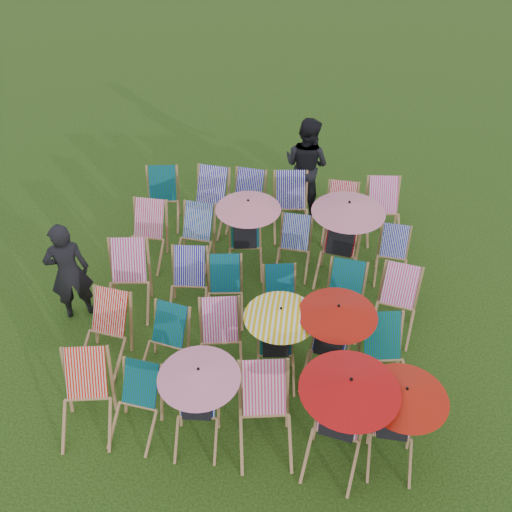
# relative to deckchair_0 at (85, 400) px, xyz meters

# --- Properties ---
(ground) EXTENTS (100.00, 100.00, 0.00)m
(ground) POSITION_rel_deckchair_0_xyz_m (1.91, 2.21, -0.49)
(ground) COLOR black
(ground) RESTS_ON ground
(deckchair_0) EXTENTS (0.81, 1.01, 0.99)m
(deckchair_0) POSITION_rel_deckchair_0_xyz_m (0.00, 0.00, 0.00)
(deckchair_0) COLOR #A7784E
(deckchair_0) RESTS_ON ground
(deckchair_1) EXTENTS (0.66, 0.86, 0.87)m
(deckchair_1) POSITION_rel_deckchair_0_xyz_m (0.63, 0.02, -0.06)
(deckchair_1) COLOR #A7784E
(deckchair_1) RESTS_ON ground
(deckchair_2) EXTENTS (1.00, 1.06, 1.19)m
(deckchair_2) POSITION_rel_deckchair_0_xyz_m (1.44, 0.02, 0.13)
(deckchair_2) COLOR #A7784E
(deckchair_2) RESTS_ON ground
(deckchair_3) EXTENTS (0.83, 1.05, 1.03)m
(deckchair_3) POSITION_rel_deckchair_0_xyz_m (2.29, 0.03, 0.02)
(deckchair_3) COLOR #A7784E
(deckchair_3) RESTS_ON ground
(deckchair_4) EXTENTS (1.16, 1.24, 1.38)m
(deckchair_4) POSITION_rel_deckchair_0_xyz_m (3.17, -0.05, 0.23)
(deckchair_4) COLOR #A7784E
(deckchair_4) RESTS_ON ground
(deckchair_5) EXTENTS (1.01, 1.05, 1.19)m
(deckchair_5) POSITION_rel_deckchair_0_xyz_m (3.84, 0.05, 0.14)
(deckchair_5) COLOR #A7784E
(deckchair_5) RESTS_ON ground
(deckchair_6) EXTENTS (0.75, 0.96, 0.96)m
(deckchair_6) POSITION_rel_deckchair_0_xyz_m (-0.15, 1.12, -0.01)
(deckchair_6) COLOR #A7784E
(deckchair_6) RESTS_ON ground
(deckchair_7) EXTENTS (0.73, 0.91, 0.88)m
(deckchair_7) POSITION_rel_deckchair_0_xyz_m (0.73, 1.06, -0.05)
(deckchair_7) COLOR #A7784E
(deckchair_7) RESTS_ON ground
(deckchair_8) EXTENTS (0.78, 0.97, 0.95)m
(deckchair_8) POSITION_rel_deckchair_0_xyz_m (1.53, 1.17, -0.02)
(deckchair_8) COLOR #A7784E
(deckchair_8) RESTS_ON ground
(deckchair_9) EXTENTS (0.99, 1.07, 1.18)m
(deckchair_9) POSITION_rel_deckchair_0_xyz_m (2.32, 1.15, 0.13)
(deckchair_9) COLOR #A7784E
(deckchair_9) RESTS_ON ground
(deckchair_10) EXTENTS (1.05, 1.13, 1.25)m
(deckchair_10) POSITION_rel_deckchair_0_xyz_m (3.03, 1.23, 0.17)
(deckchair_10) COLOR #A7784E
(deckchair_10) RESTS_ON ground
(deckchair_11) EXTENTS (0.79, 0.99, 0.97)m
(deckchair_11) POSITION_rel_deckchair_0_xyz_m (3.78, 1.14, -0.01)
(deckchair_11) COLOR #A7784E
(deckchair_11) RESTS_ON ground
(deckchair_12) EXTENTS (0.81, 1.03, 1.02)m
(deckchair_12) POSITION_rel_deckchair_0_xyz_m (-0.12, 2.19, 0.02)
(deckchair_12) COLOR #A7784E
(deckchair_12) RESTS_ON ground
(deckchair_13) EXTENTS (0.68, 0.90, 0.93)m
(deckchair_13) POSITION_rel_deckchair_0_xyz_m (0.82, 2.27, -0.03)
(deckchair_13) COLOR #A7784E
(deckchair_13) RESTS_ON ground
(deckchair_14) EXTENTS (0.70, 0.89, 0.88)m
(deckchair_14) POSITION_rel_deckchair_0_xyz_m (1.41, 2.22, -0.05)
(deckchair_14) COLOR #A7784E
(deckchair_14) RESTS_ON ground
(deckchair_15) EXTENTS (0.68, 0.85, 0.83)m
(deckchair_15) POSITION_rel_deckchair_0_xyz_m (2.27, 2.17, -0.08)
(deckchair_15) COLOR #A7784E
(deckchair_15) RESTS_ON ground
(deckchair_16) EXTENTS (0.71, 0.92, 0.93)m
(deckchair_16) POSITION_rel_deckchair_0_xyz_m (3.22, 2.25, -0.03)
(deckchair_16) COLOR #A7784E
(deckchair_16) RESTS_ON ground
(deckchair_17) EXTENTS (0.78, 0.97, 0.94)m
(deckchair_17) POSITION_rel_deckchair_0_xyz_m (4.00, 2.24, -0.02)
(deckchair_17) COLOR #A7784E
(deckchair_17) RESTS_ON ground
(deckchair_18) EXTENTS (0.67, 0.92, 0.98)m
(deckchair_18) POSITION_rel_deckchair_0_xyz_m (-0.17, 3.37, -0.01)
(deckchair_18) COLOR #A7784E
(deckchair_18) RESTS_ON ground
(deckchair_19) EXTENTS (0.70, 0.91, 0.93)m
(deckchair_19) POSITION_rel_deckchair_0_xyz_m (0.66, 3.46, -0.03)
(deckchair_19) COLOR #A7784E
(deckchair_19) RESTS_ON ground
(deckchair_20) EXTENTS (1.08, 1.17, 1.28)m
(deckchair_20) POSITION_rel_deckchair_0_xyz_m (1.57, 3.42, 0.18)
(deckchair_20) COLOR #A7784E
(deckchair_20) RESTS_ON ground
(deckchair_21) EXTENTS (0.62, 0.83, 0.87)m
(deckchair_21) POSITION_rel_deckchair_0_xyz_m (2.37, 3.43, -0.06)
(deckchair_21) COLOR #A7784E
(deckchair_21) RESTS_ON ground
(deckchair_22) EXTENTS (1.18, 1.26, 1.40)m
(deckchair_22) POSITION_rel_deckchair_0_xyz_m (3.14, 3.40, 0.25)
(deckchair_22) COLOR #A7784E
(deckchair_22) RESTS_ON ground
(deckchair_23) EXTENTS (0.60, 0.79, 0.81)m
(deckchair_23) POSITION_rel_deckchair_0_xyz_m (4.02, 3.46, -0.09)
(deckchair_23) COLOR #A7784E
(deckchair_23) RESTS_ON ground
(deckchair_24) EXTENTS (0.77, 0.98, 0.96)m
(deckchair_24) POSITION_rel_deckchair_0_xyz_m (-0.18, 4.51, -0.01)
(deckchair_24) COLOR #A7784E
(deckchair_24) RESTS_ON ground
(deckchair_25) EXTENTS (0.78, 1.01, 1.02)m
(deckchair_25) POSITION_rel_deckchair_0_xyz_m (0.70, 4.49, 0.02)
(deckchair_25) COLOR #A7784E
(deckchair_25) RESTS_ON ground
(deckchair_26) EXTENTS (0.73, 0.95, 0.96)m
(deckchair_26) POSITION_rel_deckchair_0_xyz_m (1.39, 4.60, -0.01)
(deckchair_26) COLOR #A7784E
(deckchair_26) RESTS_ON ground
(deckchair_27) EXTENTS (0.80, 1.02, 1.02)m
(deckchair_27) POSITION_rel_deckchair_0_xyz_m (2.24, 4.52, 0.02)
(deckchair_27) COLOR #A7784E
(deckchair_27) RESTS_ON ground
(deckchair_28) EXTENTS (0.65, 0.88, 0.92)m
(deckchair_28) POSITION_rel_deckchair_0_xyz_m (3.14, 4.49, -0.03)
(deckchair_28) COLOR #A7784E
(deckchair_28) RESTS_ON ground
(deckchair_29) EXTENTS (0.74, 0.97, 0.99)m
(deckchair_29) POSITION_rel_deckchair_0_xyz_m (3.92, 4.62, -0.00)
(deckchair_29) COLOR #A7784E
(deckchair_29) RESTS_ON ground
(person_left) EXTENTS (0.75, 0.65, 1.72)m
(person_left) POSITION_rel_deckchair_0_xyz_m (-0.90, 1.92, 0.37)
(person_left) COLOR black
(person_left) RESTS_ON ground
(person_rear) EXTENTS (1.16, 1.08, 1.90)m
(person_rear) POSITION_rel_deckchair_0_xyz_m (2.44, 5.30, 0.46)
(person_rear) COLOR black
(person_rear) RESTS_ON ground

